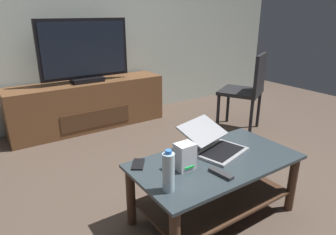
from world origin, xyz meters
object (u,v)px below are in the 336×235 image
object	(u,v)px
router_box	(185,156)
tv_remote	(221,173)
television	(85,52)
coffee_table	(215,178)
water_bottle_near	(168,172)
media_cabinet	(89,105)
laptop	(214,143)
cell_phone	(138,164)
dining_chair	(248,88)

from	to	relation	value
router_box	tv_remote	distance (m)	0.23
television	tv_remote	world-z (taller)	television
coffee_table	water_bottle_near	distance (m)	0.53
water_bottle_near	tv_remote	distance (m)	0.36
coffee_table	water_bottle_near	bearing A→B (deg)	-165.55
media_cabinet	laptop	xyz separation A→B (m)	(0.18, -1.99, 0.21)
laptop	coffee_table	bearing A→B (deg)	-125.92
water_bottle_near	cell_phone	xyz separation A→B (m)	(0.00, 0.34, -0.11)
cell_phone	media_cabinet	bearing A→B (deg)	114.78
television	dining_chair	bearing A→B (deg)	-36.79
coffee_table	laptop	xyz separation A→B (m)	(0.08, 0.11, 0.19)
router_box	coffee_table	bearing A→B (deg)	-5.97
dining_chair	router_box	bearing A→B (deg)	-149.46
water_bottle_near	laptop	bearing A→B (deg)	23.06
water_bottle_near	tv_remote	world-z (taller)	water_bottle_near
router_box	water_bottle_near	distance (m)	0.26
media_cabinet	cell_phone	world-z (taller)	media_cabinet
water_bottle_near	cell_phone	size ratio (longest dim) A/B	1.71
television	coffee_table	bearing A→B (deg)	-87.22
tv_remote	laptop	bearing A→B (deg)	47.97
laptop	cell_phone	xyz separation A→B (m)	(-0.53, 0.11, -0.05)
coffee_table	dining_chair	bearing A→B (deg)	35.36
router_box	television	bearing A→B (deg)	86.21
laptop	cell_phone	bearing A→B (deg)	167.99
coffee_table	laptop	distance (m)	0.24
dining_chair	router_box	world-z (taller)	dining_chair
coffee_table	television	distance (m)	2.17
laptop	tv_remote	distance (m)	0.33
coffee_table	media_cabinet	distance (m)	2.10
cell_phone	tv_remote	size ratio (longest dim) A/B	0.88
dining_chair	cell_phone	xyz separation A→B (m)	(-1.82, -0.75, -0.08)
media_cabinet	tv_remote	distance (m)	2.26
television	router_box	bearing A→B (deg)	-93.79
coffee_table	laptop	bearing A→B (deg)	54.08
router_box	dining_chair	bearing A→B (deg)	30.54
media_cabinet	laptop	distance (m)	2.01
router_box	cell_phone	distance (m)	0.30
water_bottle_near	coffee_table	bearing A→B (deg)	14.45
media_cabinet	water_bottle_near	bearing A→B (deg)	-98.99
television	media_cabinet	bearing A→B (deg)	90.00
coffee_table	router_box	bearing A→B (deg)	174.03
dining_chair	water_bottle_near	bearing A→B (deg)	-149.13
laptop	water_bottle_near	distance (m)	0.58
media_cabinet	router_box	size ratio (longest dim) A/B	10.98
dining_chair	water_bottle_near	distance (m)	2.13
television	router_box	size ratio (longest dim) A/B	6.16
dining_chair	television	bearing A→B (deg)	143.21
router_box	water_bottle_near	size ratio (longest dim) A/B	0.69
dining_chair	coffee_table	bearing A→B (deg)	-144.64
laptop	water_bottle_near	size ratio (longest dim) A/B	1.93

